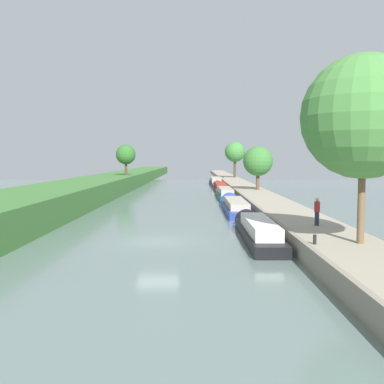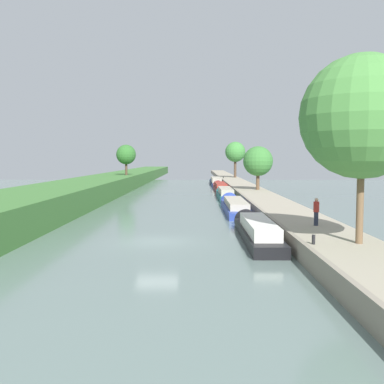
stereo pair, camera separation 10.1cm
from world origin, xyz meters
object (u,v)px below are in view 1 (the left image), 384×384
object	(u,v)px
narrowboat_teal	(225,194)
mooring_bollard_far	(223,177)
narrowboat_black	(257,230)
person_walking	(317,211)
narrowboat_navy	(215,182)
mooring_bollard_near	(315,239)
narrowboat_blue	(235,206)
narrowboat_maroon	(220,187)

from	to	relation	value
narrowboat_teal	mooring_bollard_far	bearing A→B (deg)	86.98
narrowboat_black	person_walking	xyz separation A→B (m)	(3.46, -0.94, 1.29)
narrowboat_navy	mooring_bollard_far	size ratio (longest dim) A/B	32.45
mooring_bollard_near	narrowboat_teal	bearing A→B (deg)	93.03
mooring_bollard_far	person_walking	bearing A→B (deg)	-88.54
mooring_bollard_near	narrowboat_blue	bearing A→B (deg)	94.93
person_walking	mooring_bollard_far	world-z (taller)	person_walking
narrowboat_black	narrowboat_maroon	bearing A→B (deg)	89.99
narrowboat_navy	person_walking	world-z (taller)	person_walking
narrowboat_navy	narrowboat_maroon	bearing A→B (deg)	-89.74
person_walking	mooring_bollard_far	size ratio (longest dim) A/B	3.69
person_walking	mooring_bollard_near	size ratio (longest dim) A/B	3.69
narrowboat_teal	mooring_bollard_far	distance (m)	36.14
narrowboat_blue	person_walking	xyz separation A→B (m)	(3.57, -15.87, 1.34)
narrowboat_teal	person_walking	size ratio (longest dim) A/B	7.52
narrowboat_black	mooring_bollard_far	world-z (taller)	mooring_bollard_far
narrowboat_blue	person_walking	size ratio (longest dim) A/B	8.29
narrowboat_black	narrowboat_maroon	size ratio (longest dim) A/B	0.80
narrowboat_blue	narrowboat_navy	xyz separation A→B (m)	(0.05, 43.63, 0.09)
narrowboat_teal	narrowboat_navy	size ratio (longest dim) A/B	0.85
narrowboat_maroon	narrowboat_teal	bearing A→B (deg)	-90.53
narrowboat_maroon	narrowboat_navy	bearing A→B (deg)	90.26
narrowboat_maroon	narrowboat_navy	xyz separation A→B (m)	(-0.07, 14.71, 0.09)
narrowboat_teal	person_walking	bearing A→B (deg)	-83.19
narrowboat_maroon	person_walking	distance (m)	44.95
mooring_bollard_far	narrowboat_teal	bearing A→B (deg)	-93.02
narrowboat_blue	person_walking	bearing A→B (deg)	-77.33
narrowboat_maroon	narrowboat_navy	world-z (taller)	narrowboat_navy
narrowboat_blue	mooring_bollard_near	size ratio (longest dim) A/B	30.57
narrowboat_blue	narrowboat_teal	distance (m)	14.16
narrowboat_blue	mooring_bollard_near	world-z (taller)	mooring_bollard_near
person_walking	mooring_bollard_far	distance (m)	66.14
mooring_bollard_near	narrowboat_maroon	bearing A→B (deg)	91.99
narrowboat_blue	mooring_bollard_far	xyz separation A→B (m)	(1.89, 50.24, 0.69)
person_walking	narrowboat_black	bearing A→B (deg)	164.77
mooring_bollard_far	narrowboat_blue	bearing A→B (deg)	-92.15
narrowboat_black	person_walking	size ratio (longest dim) A/B	7.25
narrowboat_teal	narrowboat_navy	world-z (taller)	narrowboat_navy
narrowboat_teal	mooring_bollard_far	xyz separation A→B (m)	(1.90, 36.09, 0.63)
narrowboat_maroon	mooring_bollard_near	bearing A→B (deg)	-88.01
narrowboat_navy	mooring_bollard_far	world-z (taller)	narrowboat_navy
narrowboat_maroon	mooring_bollard_far	size ratio (longest dim) A/B	33.58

